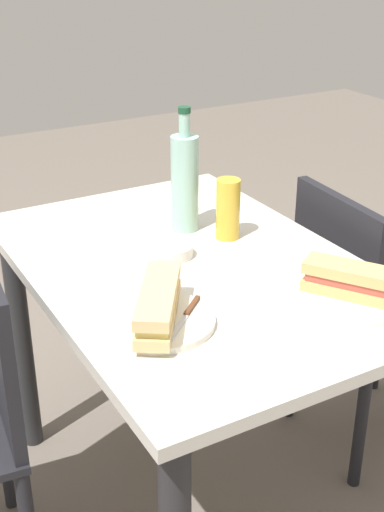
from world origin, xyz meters
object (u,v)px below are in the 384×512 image
plate_far (159,321)px  dining_table (192,311)px  knife_far (186,315)px  baguette_sandwich_near (356,281)px  chair_far (358,308)px  beer_glass (228,209)px  olive_bowl (172,251)px  knife_near (356,283)px  plate_near (354,298)px  baguette_sandwich_far (158,304)px  water_bottle (185,181)px

plate_far → dining_table: bearing=136.9°
knife_far → plate_far: bearing=-112.1°
baguette_sandwich_near → chair_far: bearing=133.9°
dining_table → beer_glass: 0.28m
beer_glass → olive_bowl: beer_glass is taller
chair_far → knife_near: bearing=-46.3°
dining_table → knife_far: (0.23, -0.15, 0.15)m
dining_table → knife_near: bearing=40.5°
dining_table → knife_far: knife_far is taller
plate_far → olive_bowl: size_ratio=2.28×
knife_near → plate_far: knife_near is taller
dining_table → plate_far: (0.21, -0.20, 0.14)m
knife_near → knife_far: bearing=-99.0°
knife_near → beer_glass: 0.40m
knife_near → knife_far: size_ratio=1.11×
chair_far → olive_bowl: bearing=-95.2°
plate_near → beer_glass: bearing=-172.1°
baguette_sandwich_far → plate_near: bearing=73.5°
olive_bowl → knife_near: bearing=37.7°
baguette_sandwich_near → knife_far: baguette_sandwich_near is taller
knife_near → water_bottle: (-0.49, -0.17, 0.12)m
knife_near → plate_far: bearing=-100.6°
baguette_sandwich_near → beer_glass: bearing=-172.1°
beer_glass → olive_bowl: bearing=-80.7°
plate_far → beer_glass: beer_glass is taller
dining_table → baguette_sandwich_far: baguette_sandwich_far is taller
beer_glass → baguette_sandwich_near: bearing=7.9°
olive_bowl → water_bottle: bearing=140.5°
plate_near → plate_far: size_ratio=1.00×
plate_near → knife_far: (-0.10, -0.36, 0.01)m
plate_near → baguette_sandwich_far: 0.43m
plate_far → knife_far: knife_far is taller
baguette_sandwich_near → baguette_sandwich_far: 0.43m
plate_far → chair_far: bearing=105.9°
dining_table → knife_near: size_ratio=6.93×
knife_near → beer_glass: bearing=-166.0°
knife_near → beer_glass: beer_glass is taller
plate_near → beer_glass: 0.43m
water_bottle → plate_far: bearing=-35.2°
plate_near → olive_bowl: 0.46m
chair_far → knife_far: bearing=-71.5°
dining_table → olive_bowl: 0.16m
chair_far → water_bottle: 0.67m
baguette_sandwich_near → water_bottle: (-0.53, -0.13, 0.09)m
knife_near → plate_far: 0.46m
baguette_sandwich_near → water_bottle: water_bottle is taller
dining_table → baguette_sandwich_near: 0.44m
knife_near → plate_far: size_ratio=0.68×
knife_far → water_bottle: size_ratio=0.43×
chair_far → plate_near: size_ratio=3.65×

